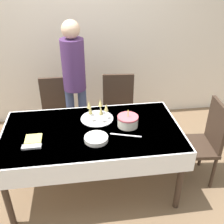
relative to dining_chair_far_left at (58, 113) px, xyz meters
name	(u,v)px	position (x,y,z in m)	size (l,w,h in m)	color
ground_plane	(95,185)	(0.39, -0.80, -0.52)	(12.00, 12.00, 0.00)	brown
wall_back	(82,31)	(0.39, 0.77, 0.83)	(8.00, 0.05, 2.70)	silver
dining_table	(92,138)	(0.39, -0.80, 0.13)	(1.75, 0.95, 0.75)	white
dining_chair_far_left	(58,113)	(0.00, 0.00, 0.00)	(0.42, 0.42, 0.95)	#38281E
dining_chair_far_right	(119,108)	(0.78, 0.00, 0.00)	(0.46, 0.46, 0.95)	#38281E
dining_chair_right_end	(204,139)	(1.58, -0.80, 0.00)	(0.45, 0.45, 0.95)	#38281E
birthday_cake	(128,121)	(0.75, -0.77, 0.29)	(0.21, 0.21, 0.18)	silver
champagne_tray	(97,112)	(0.46, -0.59, 0.30)	(0.34, 0.34, 0.18)	silver
plate_stack_main	(96,139)	(0.41, -0.98, 0.25)	(0.22, 0.22, 0.04)	silver
cake_knife	(126,135)	(0.70, -0.93, 0.23)	(0.29, 0.11, 0.00)	silver
fork_pile	(32,147)	(-0.16, -1.00, 0.24)	(0.17, 0.06, 0.02)	silver
napkin_pile	(33,139)	(-0.16, -0.88, 0.24)	(0.15, 0.15, 0.01)	#E0D166
person_standing	(74,74)	(0.24, 0.10, 0.46)	(0.28, 0.28, 1.63)	#3F4C72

